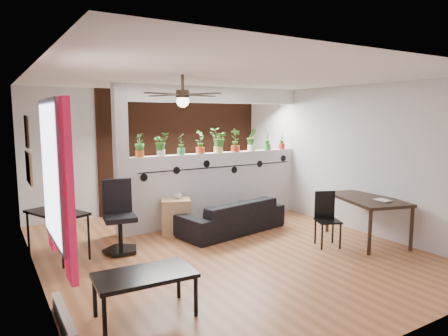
# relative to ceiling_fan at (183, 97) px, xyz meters

# --- Properties ---
(room_shell) EXTENTS (6.30, 7.10, 2.90)m
(room_shell) POSITION_rel_ceiling_fan_xyz_m (0.80, 0.30, -1.01)
(room_shell) COLOR brown
(room_shell) RESTS_ON ground
(partition_wall) EXTENTS (3.60, 0.18, 1.35)m
(partition_wall) POSITION_rel_ceiling_fan_xyz_m (1.60, 1.80, -1.64)
(partition_wall) COLOR #BCBCC1
(partition_wall) RESTS_ON ground
(ceiling_header) EXTENTS (3.60, 0.18, 0.30)m
(ceiling_header) POSITION_rel_ceiling_fan_xyz_m (1.60, 1.80, 0.14)
(ceiling_header) COLOR silver
(ceiling_header) RESTS_ON room_shell
(pier_column) EXTENTS (0.22, 0.20, 2.60)m
(pier_column) POSITION_rel_ceiling_fan_xyz_m (-0.31, 1.80, -1.01)
(pier_column) COLOR #BCBCC1
(pier_column) RESTS_ON ground
(brick_panel) EXTENTS (3.90, 0.05, 2.60)m
(brick_panel) POSITION_rel_ceiling_fan_xyz_m (1.60, 3.27, -1.01)
(brick_panel) COLOR brown
(brick_panel) RESTS_ON ground
(vine_decal) EXTENTS (3.31, 0.01, 0.30)m
(vine_decal) POSITION_rel_ceiling_fan_xyz_m (1.60, 1.70, -1.23)
(vine_decal) COLOR black
(vine_decal) RESTS_ON partition_wall
(window_assembly) EXTENTS (0.09, 1.30, 1.55)m
(window_assembly) POSITION_rel_ceiling_fan_xyz_m (-1.76, -0.90, -0.81)
(window_assembly) COLOR white
(window_assembly) RESTS_ON room_shell
(baseboard_heater) EXTENTS (0.08, 1.00, 0.18)m
(baseboard_heater) POSITION_rel_ceiling_fan_xyz_m (-1.74, -0.90, -2.22)
(baseboard_heater) COLOR beige
(baseboard_heater) RESTS_ON ground
(corkboard) EXTENTS (0.03, 0.60, 0.45)m
(corkboard) POSITION_rel_ceiling_fan_xyz_m (-1.78, 1.25, -0.96)
(corkboard) COLOR olive
(corkboard) RESTS_ON room_shell
(framed_art) EXTENTS (0.03, 0.34, 0.44)m
(framed_art) POSITION_rel_ceiling_fan_xyz_m (-1.78, 1.20, -0.46)
(framed_art) COLOR #8C7259
(framed_art) RESTS_ON room_shell
(ceiling_fan) EXTENTS (1.19, 1.19, 0.43)m
(ceiling_fan) POSITION_rel_ceiling_fan_xyz_m (0.00, 0.00, 0.00)
(ceiling_fan) COLOR black
(ceiling_fan) RESTS_ON room_shell
(potted_plant_0) EXTENTS (0.26, 0.27, 0.41)m
(potted_plant_0) POSITION_rel_ceiling_fan_xyz_m (0.02, 1.80, -0.74)
(potted_plant_0) COLOR #D05718
(potted_plant_0) RESTS_ON partition_wall
(potted_plant_1) EXTENTS (0.22, 0.18, 0.41)m
(potted_plant_1) POSITION_rel_ceiling_fan_xyz_m (0.42, 1.80, -0.74)
(potted_plant_1) COLOR silver
(potted_plant_1) RESTS_ON partition_wall
(potted_plant_2) EXTENTS (0.24, 0.26, 0.40)m
(potted_plant_2) POSITION_rel_ceiling_fan_xyz_m (0.81, 1.80, -0.75)
(potted_plant_2) COLOR #318745
(potted_plant_2) RESTS_ON partition_wall
(potted_plant_3) EXTENTS (0.29, 0.28, 0.45)m
(potted_plant_3) POSITION_rel_ceiling_fan_xyz_m (1.21, 1.80, -0.73)
(potted_plant_3) COLOR #C0431E
(potted_plant_3) RESTS_ON partition_wall
(potted_plant_4) EXTENTS (0.31, 0.28, 0.47)m
(potted_plant_4) POSITION_rel_ceiling_fan_xyz_m (1.60, 1.80, -0.72)
(potted_plant_4) COLOR gold
(potted_plant_4) RESTS_ON partition_wall
(potted_plant_5) EXTENTS (0.30, 0.31, 0.46)m
(potted_plant_5) POSITION_rel_ceiling_fan_xyz_m (2.00, 1.80, -0.72)
(potted_plant_5) COLOR red
(potted_plant_5) RESTS_ON partition_wall
(potted_plant_6) EXTENTS (0.27, 0.24, 0.45)m
(potted_plant_6) POSITION_rel_ceiling_fan_xyz_m (2.39, 1.80, -0.73)
(potted_plant_6) COLOR white
(potted_plant_6) RESTS_ON partition_wall
(potted_plant_7) EXTENTS (0.27, 0.28, 0.43)m
(potted_plant_7) POSITION_rel_ceiling_fan_xyz_m (2.79, 1.80, -0.74)
(potted_plant_7) COLOR #36832F
(potted_plant_7) RESTS_ON partition_wall
(potted_plant_8) EXTENTS (0.24, 0.24, 0.38)m
(potted_plant_8) POSITION_rel_ceiling_fan_xyz_m (3.18, 1.80, -0.76)
(potted_plant_8) COLOR red
(potted_plant_8) RESTS_ON partition_wall
(sofa) EXTENTS (1.99, 1.06, 0.55)m
(sofa) POSITION_rel_ceiling_fan_xyz_m (1.42, 1.02, -2.04)
(sofa) COLOR black
(sofa) RESTS_ON ground
(cube_shelf) EXTENTS (0.63, 0.60, 0.61)m
(cube_shelf) POSITION_rel_ceiling_fan_xyz_m (0.53, 1.46, -2.01)
(cube_shelf) COLOR #A28055
(cube_shelf) RESTS_ON ground
(cup) EXTENTS (0.15, 0.15, 0.10)m
(cup) POSITION_rel_ceiling_fan_xyz_m (0.58, 1.46, -1.65)
(cup) COLOR gray
(cup) RESTS_ON cube_shelf
(computer_desk) EXTENTS (0.83, 1.07, 0.69)m
(computer_desk) POSITION_rel_ceiling_fan_xyz_m (-1.45, 1.23, -1.69)
(computer_desk) COLOR black
(computer_desk) RESTS_ON ground
(monitor) EXTENTS (0.33, 0.17, 0.19)m
(monitor) POSITION_rel_ceiling_fan_xyz_m (-1.45, 1.38, -1.53)
(monitor) COLOR black
(monitor) RESTS_ON computer_desk
(office_chair) EXTENTS (0.56, 0.56, 1.08)m
(office_chair) POSITION_rel_ceiling_fan_xyz_m (-0.60, 1.02, -1.84)
(office_chair) COLOR black
(office_chair) RESTS_ON ground
(dining_table) EXTENTS (1.16, 1.51, 0.73)m
(dining_table) POSITION_rel_ceiling_fan_xyz_m (3.05, -0.57, -1.66)
(dining_table) COLOR black
(dining_table) RESTS_ON ground
(book) EXTENTS (0.19, 0.25, 0.02)m
(book) POSITION_rel_ceiling_fan_xyz_m (2.95, -0.87, -1.57)
(book) COLOR gray
(book) RESTS_ON dining_table
(folding_chair) EXTENTS (0.46, 0.46, 0.87)m
(folding_chair) POSITION_rel_ceiling_fan_xyz_m (2.31, -0.39, -1.80)
(folding_chair) COLOR black
(folding_chair) RESTS_ON ground
(coffee_table) EXTENTS (1.03, 0.61, 0.47)m
(coffee_table) POSITION_rel_ceiling_fan_xyz_m (-0.97, -1.09, -1.90)
(coffee_table) COLOR black
(coffee_table) RESTS_ON ground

